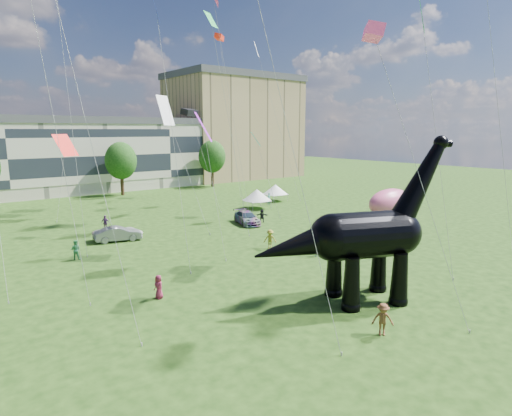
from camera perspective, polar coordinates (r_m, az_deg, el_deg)
ground at (r=27.56m, az=9.05°, el=-12.89°), size 220.00×220.00×0.00m
terrace_row at (r=79.81m, az=-30.78°, el=5.44°), size 78.00×11.00×12.00m
apartment_block at (r=100.88m, az=-2.88°, el=10.44°), size 28.00×18.00×22.00m
tree_mid_right at (r=75.04m, az=-17.59°, el=6.41°), size 5.20×5.20×9.44m
tree_far_right at (r=83.21m, az=-5.88°, el=7.18°), size 5.20×5.20×9.44m
dinosaur_sculpture at (r=27.69m, az=13.61°, el=-3.95°), size 12.95×7.06×10.90m
car_grey at (r=44.37m, az=-17.88°, el=-3.30°), size 4.68×2.62×1.46m
car_white at (r=45.10m, az=-17.90°, el=-3.16°), size 5.05×2.68×1.35m
car_dark at (r=49.91m, az=-1.22°, el=-1.32°), size 3.41×5.35×1.44m
gazebo_near at (r=59.50m, az=0.12°, el=1.75°), size 4.52×4.52×2.73m
gazebo_far at (r=66.01m, az=2.59°, el=2.49°), size 3.91×3.91×2.58m
inflatable_pink at (r=56.45m, az=17.49°, el=0.66°), size 7.31×3.90×3.58m
visitors at (r=37.11m, az=-9.12°, el=-5.37°), size 46.21×35.77×1.85m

